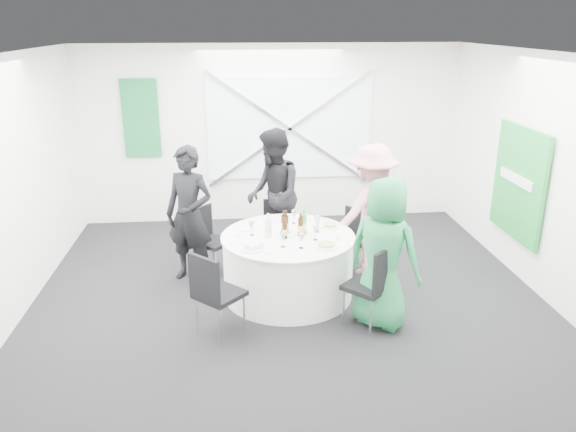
{
  "coord_description": "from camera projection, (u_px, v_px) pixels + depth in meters",
  "views": [
    {
      "loc": [
        -0.6,
        -5.84,
        3.13
      ],
      "look_at": [
        0.0,
        0.2,
        1.0
      ],
      "focal_mm": 35.0,
      "sensor_mm": 36.0,
      "label": 1
    }
  ],
  "objects": [
    {
      "name": "floor",
      "position": [
        290.0,
        302.0,
        6.57
      ],
      "size": [
        6.0,
        6.0,
        0.0
      ],
      "primitive_type": "plane",
      "color": "black",
      "rests_on": "ground"
    },
    {
      "name": "ceiling",
      "position": [
        290.0,
        54.0,
        5.65
      ],
      "size": [
        6.0,
        6.0,
        0.0
      ],
      "primitive_type": "plane",
      "rotation": [
        3.14,
        0.0,
        0.0
      ],
      "color": "white",
      "rests_on": "wall_back"
    },
    {
      "name": "wall_back",
      "position": [
        271.0,
        135.0,
        8.93
      ],
      "size": [
        6.0,
        0.0,
        6.0
      ],
      "primitive_type": "plane",
      "rotation": [
        1.57,
        0.0,
        0.0
      ],
      "color": "white",
      "rests_on": "floor"
    },
    {
      "name": "wall_front",
      "position": [
        341.0,
        331.0,
        3.29
      ],
      "size": [
        6.0,
        0.0,
        6.0
      ],
      "primitive_type": "plane",
      "rotation": [
        -1.57,
        0.0,
        0.0
      ],
      "color": "white",
      "rests_on": "floor"
    },
    {
      "name": "wall_left",
      "position": [
        3.0,
        195.0,
        5.83
      ],
      "size": [
        0.0,
        6.0,
        6.0
      ],
      "primitive_type": "plane",
      "rotation": [
        1.57,
        0.0,
        1.57
      ],
      "color": "white",
      "rests_on": "floor"
    },
    {
      "name": "wall_right",
      "position": [
        551.0,
        180.0,
        6.39
      ],
      "size": [
        0.0,
        6.0,
        6.0
      ],
      "primitive_type": "plane",
      "rotation": [
        1.57,
        0.0,
        -1.57
      ],
      "color": "white",
      "rests_on": "floor"
    },
    {
      "name": "window_panel",
      "position": [
        290.0,
        128.0,
        8.89
      ],
      "size": [
        2.6,
        0.03,
        1.6
      ],
      "primitive_type": "cube",
      "color": "silver",
      "rests_on": "wall_back"
    },
    {
      "name": "window_brace_a",
      "position": [
        290.0,
        129.0,
        8.85
      ],
      "size": [
        2.63,
        0.05,
        1.84
      ],
      "primitive_type": "cube",
      "rotation": [
        0.0,
        0.97,
        0.0
      ],
      "color": "silver",
      "rests_on": "window_panel"
    },
    {
      "name": "window_brace_b",
      "position": [
        290.0,
        129.0,
        8.85
      ],
      "size": [
        2.63,
        0.05,
        1.84
      ],
      "primitive_type": "cube",
      "rotation": [
        0.0,
        -0.97,
        0.0
      ],
      "color": "silver",
      "rests_on": "window_panel"
    },
    {
      "name": "green_banner",
      "position": [
        141.0,
        118.0,
        8.6
      ],
      "size": [
        0.55,
        0.04,
        1.2
      ],
      "primitive_type": "cube",
      "color": "#167236",
      "rests_on": "wall_back"
    },
    {
      "name": "green_sign",
      "position": [
        518.0,
        183.0,
        7.01
      ],
      "size": [
        0.05,
        1.2,
        1.4
      ],
      "primitive_type": "cube",
      "color": "green",
      "rests_on": "wall_right"
    },
    {
      "name": "banquet_table",
      "position": [
        288.0,
        265.0,
        6.64
      ],
      "size": [
        1.56,
        1.56,
        0.76
      ],
      "color": "white",
      "rests_on": "floor"
    },
    {
      "name": "chair_back",
      "position": [
        277.0,
        225.0,
        7.68
      ],
      "size": [
        0.38,
        0.39,
        0.82
      ],
      "rotation": [
        0.0,
        0.0,
        0.03
      ],
      "color": "black",
      "rests_on": "floor"
    },
    {
      "name": "chair_back_left",
      "position": [
        209.0,
        235.0,
        7.23
      ],
      "size": [
        0.56,
        0.55,
        0.87
      ],
      "rotation": [
        0.0,
        0.0,
        0.89
      ],
      "color": "black",
      "rests_on": "floor"
    },
    {
      "name": "chair_back_right",
      "position": [
        349.0,
        237.0,
        7.21
      ],
      "size": [
        0.53,
        0.53,
        0.85
      ],
      "rotation": [
        0.0,
        0.0,
        -0.99
      ],
      "color": "black",
      "rests_on": "floor"
    },
    {
      "name": "chair_front_right",
      "position": [
        374.0,
        281.0,
        5.86
      ],
      "size": [
        0.6,
        0.6,
        0.94
      ],
      "rotation": [
        0.0,
        0.0,
        3.91
      ],
      "color": "black",
      "rests_on": "floor"
    },
    {
      "name": "chair_front_left",
      "position": [
        213.0,
        289.0,
        5.67
      ],
      "size": [
        0.61,
        0.61,
        0.94
      ],
      "rotation": [
        0.0,
        0.0,
        2.38
      ],
      "color": "black",
      "rests_on": "floor"
    },
    {
      "name": "person_man_back_left",
      "position": [
        189.0,
        215.0,
        6.91
      ],
      "size": [
        0.74,
        0.64,
        1.71
      ],
      "primitive_type": "imported",
      "rotation": [
        0.0,
        0.0,
        -0.46
      ],
      "color": "black",
      "rests_on": "floor"
    },
    {
      "name": "person_man_back",
      "position": [
        273.0,
        195.0,
        7.54
      ],
      "size": [
        0.54,
        0.9,
        1.79
      ],
      "primitive_type": "imported",
      "rotation": [
        0.0,
        0.0,
        -1.5
      ],
      "color": "black",
      "rests_on": "floor"
    },
    {
      "name": "person_woman_pink",
      "position": [
        371.0,
        211.0,
        7.05
      ],
      "size": [
        1.22,
        0.92,
        1.71
      ],
      "primitive_type": "imported",
      "rotation": [
        0.0,
        0.0,
        -2.71
      ],
      "color": "pink",
      "rests_on": "floor"
    },
    {
      "name": "person_woman_green",
      "position": [
        384.0,
        254.0,
        5.84
      ],
      "size": [
        0.95,
        0.92,
        1.65
      ],
      "primitive_type": "imported",
      "rotation": [
        0.0,
        0.0,
        2.44
      ],
      "color": "#24854A",
      "rests_on": "floor"
    },
    {
      "name": "plate_back",
      "position": [
        277.0,
        220.0,
        6.98
      ],
      "size": [
        0.25,
        0.25,
        0.01
      ],
      "color": "white",
      "rests_on": "banquet_table"
    },
    {
      "name": "plate_back_left",
      "position": [
        247.0,
        228.0,
        6.73
      ],
      "size": [
        0.26,
        0.26,
        0.01
      ],
      "color": "white",
      "rests_on": "banquet_table"
    },
    {
      "name": "plate_back_right",
      "position": [
        330.0,
        225.0,
        6.78
      ],
      "size": [
        0.25,
        0.25,
        0.04
      ],
      "color": "white",
      "rests_on": "banquet_table"
    },
    {
      "name": "plate_front_right",
      "position": [
        326.0,
        245.0,
        6.19
      ],
      "size": [
        0.28,
        0.28,
        0.04
      ],
      "color": "white",
      "rests_on": "banquet_table"
    },
    {
      "name": "plate_front_left",
      "position": [
        252.0,
        249.0,
        6.11
      ],
      "size": [
        0.26,
        0.26,
        0.01
      ],
      "color": "white",
      "rests_on": "banquet_table"
    },
    {
      "name": "napkin",
      "position": [
        254.0,
        246.0,
        6.11
      ],
      "size": [
        0.22,
        0.21,
        0.05
      ],
      "primitive_type": "cube",
      "rotation": [
        0.0,
        0.0,
        0.75
      ],
      "color": "white",
      "rests_on": "plate_front_left"
    },
    {
      "name": "beer_bottle_a",
      "position": [
        284.0,
        224.0,
        6.57
      ],
      "size": [
        0.06,
        0.06,
        0.27
      ],
      "color": "#361C09",
      "rests_on": "banquet_table"
    },
    {
      "name": "beer_bottle_b",
      "position": [
        286.0,
        224.0,
        6.56
      ],
      "size": [
        0.06,
        0.06,
        0.27
      ],
      "color": "#361C09",
      "rests_on": "banquet_table"
    },
    {
      "name": "beer_bottle_c",
      "position": [
        300.0,
        227.0,
        6.48
      ],
      "size": [
        0.06,
        0.06,
        0.28
      ],
      "color": "#361C09",
      "rests_on": "banquet_table"
    },
    {
      "name": "beer_bottle_d",
      "position": [
        285.0,
        230.0,
        6.39
      ],
      "size": [
        0.06,
        0.06,
        0.26
      ],
      "color": "#361C09",
      "rests_on": "banquet_table"
    },
    {
      "name": "green_water_bottle",
      "position": [
        304.0,
        224.0,
        6.51
      ],
      "size": [
        0.08,
        0.08,
        0.31
      ],
      "color": "green",
      "rests_on": "banquet_table"
    },
    {
      "name": "clear_water_bottle",
      "position": [
        268.0,
        228.0,
        6.43
      ],
      "size": [
        0.08,
        0.08,
        0.28
      ],
      "color": "silver",
      "rests_on": "banquet_table"
    },
    {
      "name": "wine_glass_a",
      "position": [
        316.0,
        230.0,
        6.34
      ],
      "size": [
        0.07,
        0.07,
        0.17
      ],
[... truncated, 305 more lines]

